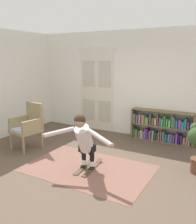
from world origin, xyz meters
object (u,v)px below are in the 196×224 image
person_skier (84,138)px  skis_pair (89,167)px  bookshelf (161,128)px  wicker_chair (28,125)px

person_skier → skis_pair: bearing=96.3°
bookshelf → skis_pair: size_ratio=1.98×
wicker_chair → skis_pair: 1.94m
skis_pair → person_skier: 0.70m
wicker_chair → person_skier: bearing=-13.4°
bookshelf → person_skier: size_ratio=1.14×
bookshelf → wicker_chair: bearing=-141.8°
wicker_chair → bookshelf: bearing=38.2°
wicker_chair → skis_pair: wicker_chair is taller
skis_pair → person_skier: size_ratio=0.57×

